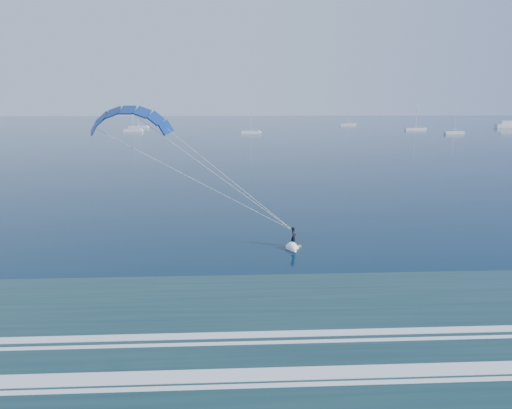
{
  "coord_description": "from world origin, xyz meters",
  "views": [
    {
      "loc": [
        1.05,
        -14.78,
        13.31
      ],
      "look_at": [
        2.87,
        23.04,
        4.8
      ],
      "focal_mm": 32.0,
      "sensor_mm": 36.0,
      "label": 1
    }
  ],
  "objects_px": {
    "sailboat_0": "(133,130)",
    "sailboat_1": "(139,127)",
    "kitesurfer_rig": "(209,170)",
    "sailboat_3": "(348,125)",
    "sailboat_4": "(416,129)",
    "motor_yacht": "(507,125)",
    "sailboat_5": "(454,133)",
    "sailboat_2": "(251,132)"
  },
  "relations": [
    {
      "from": "sailboat_2",
      "to": "sailboat_0",
      "type": "bearing_deg",
      "value": 163.36
    },
    {
      "from": "kitesurfer_rig",
      "to": "sailboat_5",
      "type": "relative_size",
      "value": 1.81
    },
    {
      "from": "kitesurfer_rig",
      "to": "sailboat_5",
      "type": "bearing_deg",
      "value": 57.74
    },
    {
      "from": "kitesurfer_rig",
      "to": "sailboat_0",
      "type": "height_order",
      "value": "kitesurfer_rig"
    },
    {
      "from": "motor_yacht",
      "to": "sailboat_3",
      "type": "relative_size",
      "value": 1.09
    },
    {
      "from": "sailboat_1",
      "to": "sailboat_2",
      "type": "bearing_deg",
      "value": -38.63
    },
    {
      "from": "sailboat_0",
      "to": "sailboat_2",
      "type": "relative_size",
      "value": 1.02
    },
    {
      "from": "sailboat_4",
      "to": "sailboat_3",
      "type": "bearing_deg",
      "value": 114.92
    },
    {
      "from": "sailboat_1",
      "to": "sailboat_0",
      "type": "bearing_deg",
      "value": -83.12
    },
    {
      "from": "sailboat_4",
      "to": "kitesurfer_rig",
      "type": "bearing_deg",
      "value": -116.7
    },
    {
      "from": "sailboat_3",
      "to": "sailboat_2",
      "type": "bearing_deg",
      "value": -131.79
    },
    {
      "from": "motor_yacht",
      "to": "sailboat_0",
      "type": "distance_m",
      "value": 193.76
    },
    {
      "from": "sailboat_3",
      "to": "sailboat_5",
      "type": "bearing_deg",
      "value": -68.85
    },
    {
      "from": "motor_yacht",
      "to": "sailboat_3",
      "type": "xyz_separation_m",
      "value": [
        -79.96,
        24.76,
        -0.75
      ]
    },
    {
      "from": "sailboat_0",
      "to": "sailboat_5",
      "type": "height_order",
      "value": "sailboat_0"
    },
    {
      "from": "motor_yacht",
      "to": "sailboat_4",
      "type": "bearing_deg",
      "value": -159.75
    },
    {
      "from": "kitesurfer_rig",
      "to": "sailboat_3",
      "type": "height_order",
      "value": "kitesurfer_rig"
    },
    {
      "from": "motor_yacht",
      "to": "sailboat_4",
      "type": "xyz_separation_m",
      "value": [
        -58.44,
        -21.56,
        -0.73
      ]
    },
    {
      "from": "sailboat_3",
      "to": "sailboat_5",
      "type": "height_order",
      "value": "sailboat_3"
    },
    {
      "from": "motor_yacht",
      "to": "sailboat_1",
      "type": "bearing_deg",
      "value": 178.59
    },
    {
      "from": "kitesurfer_rig",
      "to": "sailboat_0",
      "type": "relative_size",
      "value": 1.71
    },
    {
      "from": "sailboat_1",
      "to": "sailboat_3",
      "type": "height_order",
      "value": "sailboat_1"
    },
    {
      "from": "sailboat_1",
      "to": "sailboat_4",
      "type": "distance_m",
      "value": 139.81
    },
    {
      "from": "sailboat_1",
      "to": "sailboat_5",
      "type": "height_order",
      "value": "sailboat_1"
    },
    {
      "from": "sailboat_0",
      "to": "sailboat_1",
      "type": "xyz_separation_m",
      "value": [
        -3.58,
        29.66,
        0.01
      ]
    },
    {
      "from": "sailboat_3",
      "to": "sailboat_4",
      "type": "distance_m",
      "value": 51.08
    },
    {
      "from": "sailboat_0",
      "to": "sailboat_3",
      "type": "bearing_deg",
      "value": 23.85
    },
    {
      "from": "sailboat_0",
      "to": "sailboat_5",
      "type": "xyz_separation_m",
      "value": [
        140.16,
        -22.69,
        -0.01
      ]
    },
    {
      "from": "kitesurfer_rig",
      "to": "sailboat_3",
      "type": "distance_m",
      "value": 234.74
    },
    {
      "from": "sailboat_0",
      "to": "sailboat_1",
      "type": "bearing_deg",
      "value": 96.88
    },
    {
      "from": "kitesurfer_rig",
      "to": "sailboat_5",
      "type": "distance_m",
      "value": 180.16
    },
    {
      "from": "kitesurfer_rig",
      "to": "sailboat_3",
      "type": "xyz_separation_m",
      "value": [
        68.12,
        224.53,
        -6.84
      ]
    },
    {
      "from": "sailboat_1",
      "to": "sailboat_3",
      "type": "relative_size",
      "value": 1.12
    },
    {
      "from": "sailboat_3",
      "to": "sailboat_4",
      "type": "xyz_separation_m",
      "value": [
        21.52,
        -46.32,
        0.01
      ]
    },
    {
      "from": "sailboat_5",
      "to": "sailboat_4",
      "type": "bearing_deg",
      "value": 103.94
    },
    {
      "from": "sailboat_3",
      "to": "kitesurfer_rig",
      "type": "bearing_deg",
      "value": -106.88
    },
    {
      "from": "sailboat_3",
      "to": "sailboat_4",
      "type": "height_order",
      "value": "sailboat_4"
    },
    {
      "from": "sailboat_0",
      "to": "sailboat_5",
      "type": "relative_size",
      "value": 1.06
    },
    {
      "from": "sailboat_5",
      "to": "motor_yacht",
      "type": "bearing_deg",
      "value": 42.42
    },
    {
      "from": "sailboat_1",
      "to": "sailboat_2",
      "type": "distance_m",
      "value": 73.14
    },
    {
      "from": "sailboat_0",
      "to": "sailboat_4",
      "type": "xyz_separation_m",
      "value": [
        133.72,
        3.27,
        0.01
      ]
    },
    {
      "from": "kitesurfer_rig",
      "to": "sailboat_4",
      "type": "height_order",
      "value": "kitesurfer_rig"
    }
  ]
}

